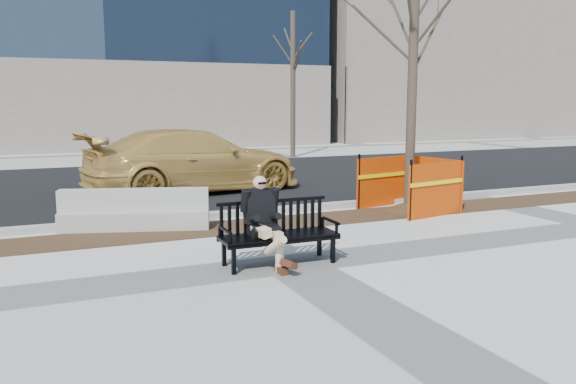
# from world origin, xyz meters

# --- Properties ---
(ground) EXTENTS (120.00, 120.00, 0.00)m
(ground) POSITION_xyz_m (0.00, 0.00, 0.00)
(ground) COLOR beige
(ground) RESTS_ON ground
(mulch_strip) EXTENTS (40.00, 1.20, 0.02)m
(mulch_strip) POSITION_xyz_m (0.00, 2.60, 0.00)
(mulch_strip) COLOR #47301C
(mulch_strip) RESTS_ON ground
(asphalt_street) EXTENTS (60.00, 10.40, 0.01)m
(asphalt_street) POSITION_xyz_m (0.00, 8.80, 0.00)
(asphalt_street) COLOR black
(asphalt_street) RESTS_ON ground
(curb) EXTENTS (60.00, 0.25, 0.12)m
(curb) POSITION_xyz_m (0.00, 3.55, 0.06)
(curb) COLOR #9E9B93
(curb) RESTS_ON ground
(bench) EXTENTS (1.68, 0.62, 0.89)m
(bench) POSITION_xyz_m (-0.18, 0.03, 0.00)
(bench) COLOR black
(bench) RESTS_ON ground
(seated_man) EXTENTS (0.54, 0.88, 1.23)m
(seated_man) POSITION_xyz_m (-0.40, 0.08, 0.00)
(seated_man) COLOR black
(seated_man) RESTS_ON ground
(tree_fence) EXTENTS (2.74, 2.74, 5.82)m
(tree_fence) POSITION_xyz_m (3.83, 2.66, 0.00)
(tree_fence) COLOR #FF5103
(tree_fence) RESTS_ON ground
(sedan) EXTENTS (5.68, 3.00, 1.57)m
(sedan) POSITION_xyz_m (0.45, 6.95, 0.00)
(sedan) COLOR gold
(sedan) RESTS_ON ground
(jersey_barrier_left) EXTENTS (2.61, 1.25, 0.74)m
(jersey_barrier_left) POSITION_xyz_m (-1.64, 3.11, 0.00)
(jersey_barrier_left) COLOR #A9A59E
(jersey_barrier_left) RESTS_ON ground
(far_tree_right) EXTENTS (2.73, 2.73, 6.17)m
(far_tree_right) POSITION_xyz_m (6.47, 14.42, 0.00)
(far_tree_right) COLOR #4D3F31
(far_tree_right) RESTS_ON ground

